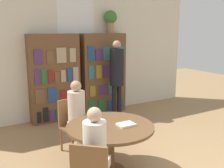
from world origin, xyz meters
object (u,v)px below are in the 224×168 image
object	(u,v)px
bookshelf_right	(103,74)
seated_reader_right	(96,151)
librarian_standing	(117,71)
bookshelf_left	(55,78)
reading_table	(110,133)
chair_left_side	(72,122)
seated_reader_left	(78,113)
flower_vase	(110,19)

from	to	relation	value
bookshelf_right	seated_reader_right	distance (m)	3.60
librarian_standing	seated_reader_right	bearing A→B (deg)	-125.33
bookshelf_left	bookshelf_right	size ratio (longest dim) A/B	1.00
bookshelf_left	reading_table	distance (m)	2.57
bookshelf_right	seated_reader_right	bearing A→B (deg)	-119.65
bookshelf_left	bookshelf_right	distance (m)	1.23
seated_reader_right	librarian_standing	bearing A→B (deg)	96.44
bookshelf_right	seated_reader_right	size ratio (longest dim) A/B	1.59
librarian_standing	chair_left_side	bearing A→B (deg)	-144.46
chair_left_side	seated_reader_right	bearing A→B (deg)	66.04
seated_reader_right	seated_reader_left	bearing A→B (deg)	117.08
flower_vase	librarian_standing	world-z (taller)	flower_vase
bookshelf_right	seated_reader_left	bearing A→B (deg)	-128.72
flower_vase	seated_reader_right	world-z (taller)	flower_vase
bookshelf_right	seated_reader_left	world-z (taller)	bookshelf_right
reading_table	seated_reader_right	xyz separation A→B (m)	(-0.52, -0.58, 0.09)
reading_table	librarian_standing	bearing A→B (deg)	56.72
bookshelf_left	reading_table	world-z (taller)	bookshelf_left
seated_reader_right	librarian_standing	size ratio (longest dim) A/B	0.68
seated_reader_left	chair_left_side	bearing A→B (deg)	-90.00
reading_table	librarian_standing	size ratio (longest dim) A/B	0.69
bookshelf_left	seated_reader_left	distance (m)	1.81
bookshelf_right	reading_table	bearing A→B (deg)	-116.35
seated_reader_left	seated_reader_right	size ratio (longest dim) A/B	1.01
reading_table	librarian_standing	xyz separation A→B (m)	(1.34, 2.04, 0.51)
bookshelf_left	seated_reader_left	size ratio (longest dim) A/B	1.58
seated_reader_right	bookshelf_left	bearing A→B (deg)	121.77
bookshelf_left	flower_vase	bearing A→B (deg)	0.19
seated_reader_left	bookshelf_right	bearing A→B (deg)	-140.96
flower_vase	chair_left_side	bearing A→B (deg)	-136.04
librarian_standing	seated_reader_left	bearing A→B (deg)	-139.72
reading_table	seated_reader_left	xyz separation A→B (m)	(-0.17, 0.76, 0.11)
librarian_standing	reading_table	bearing A→B (deg)	-123.28
chair_left_side	librarian_standing	size ratio (longest dim) A/B	0.49
bookshelf_left	flower_vase	size ratio (longest dim) A/B	3.63
seated_reader_left	reading_table	bearing A→B (deg)	90.00
chair_left_side	seated_reader_left	world-z (taller)	seated_reader_left
bookshelf_right	bookshelf_left	bearing A→B (deg)	179.99
bookshelf_right	reading_table	xyz separation A→B (m)	(-1.26, -2.54, -0.37)
bookshelf_left	reading_table	size ratio (longest dim) A/B	1.56
seated_reader_left	bookshelf_left	bearing A→B (deg)	-108.59
reading_table	flower_vase	bearing A→B (deg)	60.11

